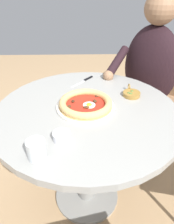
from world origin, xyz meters
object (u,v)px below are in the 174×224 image
object	(u,v)px
olive_pan	(131,94)
diner_person	(146,91)
cafe_chair_diner	(154,89)
steak_knife	(85,80)
water_glass	(37,150)
ramekin_capers	(62,136)
pizza_on_plate	(86,104)
dining_table	(87,131)

from	to	relation	value
olive_pan	diner_person	size ratio (longest dim) A/B	0.10
cafe_chair_diner	steak_knife	bearing A→B (deg)	-154.91
water_glass	olive_pan	world-z (taller)	water_glass
water_glass	olive_pan	distance (m)	0.64
ramekin_capers	olive_pan	bearing A→B (deg)	44.92
steak_knife	cafe_chair_diner	size ratio (longest dim) A/B	0.19
steak_knife	cafe_chair_diner	bearing A→B (deg)	25.09
pizza_on_plate	olive_pan	bearing A→B (deg)	24.47
dining_table	olive_pan	bearing A→B (deg)	27.06
pizza_on_plate	water_glass	size ratio (longest dim) A/B	3.86
olive_pan	diner_person	bearing A→B (deg)	60.60
water_glass	cafe_chair_diner	size ratio (longest dim) A/B	0.09
steak_knife	ramekin_capers	world-z (taller)	ramekin_capers
ramekin_capers	olive_pan	world-z (taller)	olive_pan
water_glass	olive_pan	size ratio (longest dim) A/B	0.64
pizza_on_plate	diner_person	distance (m)	0.69
dining_table	pizza_on_plate	bearing A→B (deg)	116.13
water_glass	olive_pan	xyz separation A→B (m)	(0.44, 0.46, -0.02)
steak_knife	cafe_chair_diner	xyz separation A→B (m)	(0.56, 0.26, -0.20)
dining_table	olive_pan	xyz separation A→B (m)	(0.25, 0.13, 0.16)
pizza_on_plate	olive_pan	xyz separation A→B (m)	(0.26, 0.12, -0.01)
steak_knife	olive_pan	bearing A→B (deg)	-38.64
diner_person	cafe_chair_diner	xyz separation A→B (m)	(0.10, 0.10, -0.03)
steak_knife	water_glass	bearing A→B (deg)	-105.91
water_glass	steak_knife	size ratio (longest dim) A/B	0.48
dining_table	cafe_chair_diner	bearing A→B (deg)	46.94
pizza_on_plate	steak_knife	size ratio (longest dim) A/B	1.86
olive_pan	diner_person	xyz separation A→B (m)	(0.20, 0.36, -0.18)
ramekin_capers	olive_pan	distance (m)	0.51
ramekin_capers	diner_person	xyz separation A→B (m)	(0.56, 0.72, -0.18)
cafe_chair_diner	olive_pan	bearing A→B (deg)	-123.08
steak_knife	ramekin_capers	xyz separation A→B (m)	(-0.11, -0.56, 0.02)
cafe_chair_diner	pizza_on_plate	bearing A→B (deg)	-133.90
dining_table	olive_pan	world-z (taller)	olive_pan
steak_knife	cafe_chair_diner	distance (m)	0.65
olive_pan	diner_person	distance (m)	0.45
pizza_on_plate	cafe_chair_diner	distance (m)	0.84
dining_table	cafe_chair_diner	world-z (taller)	cafe_chair_diner
steak_knife	diner_person	distance (m)	0.51
water_glass	steak_knife	distance (m)	0.69
water_glass	steak_knife	bearing A→B (deg)	74.09
steak_knife	dining_table	bearing A→B (deg)	-89.45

